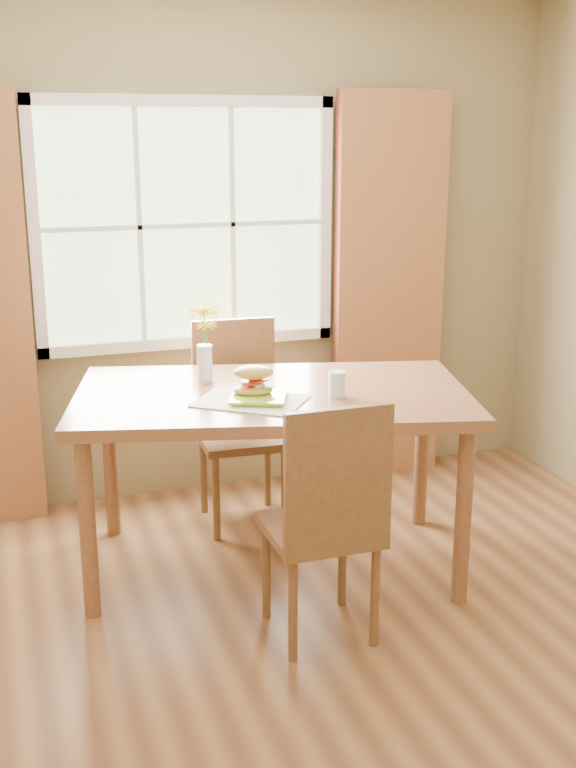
% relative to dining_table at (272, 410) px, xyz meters
% --- Properties ---
extents(room, '(4.24, 3.84, 2.74)m').
position_rel_dining_table_xyz_m(room, '(-0.15, -0.84, 0.58)').
color(room, brown).
rests_on(room, ground).
extents(window, '(1.62, 0.06, 1.32)m').
position_rel_dining_table_xyz_m(window, '(-0.15, 1.03, 0.73)').
color(window, '#B4DCA6').
rests_on(window, room).
extents(curtain_right, '(0.65, 0.08, 2.20)m').
position_rel_dining_table_xyz_m(curtain_right, '(1.00, 0.94, 0.33)').
color(curtain_right, maroon).
rests_on(curtain_right, room).
extents(dining_table, '(1.95, 1.39, 0.86)m').
position_rel_dining_table_xyz_m(dining_table, '(0.00, 0.00, 0.00)').
color(dining_table, brown).
rests_on(dining_table, room).
extents(chair_near, '(0.42, 0.42, 1.02)m').
position_rel_dining_table_xyz_m(chair_near, '(0.00, -0.71, -0.21)').
color(chair_near, brown).
rests_on(chair_near, room).
extents(chair_far, '(0.46, 0.46, 1.05)m').
position_rel_dining_table_xyz_m(chair_far, '(0.00, 0.60, -0.19)').
color(chair_far, brown).
rests_on(chair_far, room).
extents(placemat, '(0.56, 0.53, 0.01)m').
position_rel_dining_table_xyz_m(placemat, '(-0.14, -0.12, 0.09)').
color(placemat, beige).
rests_on(placemat, dining_table).
extents(plate, '(0.31, 0.31, 0.01)m').
position_rel_dining_table_xyz_m(plate, '(-0.10, -0.13, 0.10)').
color(plate, '#8CB82E').
rests_on(plate, placemat).
extents(croissant_sandwich, '(0.21, 0.17, 0.13)m').
position_rel_dining_table_xyz_m(croissant_sandwich, '(-0.11, -0.09, 0.17)').
color(croissant_sandwich, gold).
rests_on(croissant_sandwich, plate).
extents(water_glass, '(0.08, 0.08, 0.11)m').
position_rel_dining_table_xyz_m(water_glass, '(0.24, -0.17, 0.14)').
color(water_glass, silver).
rests_on(water_glass, dining_table).
extents(flower_vase, '(0.15, 0.15, 0.36)m').
position_rel_dining_table_xyz_m(flower_vase, '(-0.25, 0.25, 0.30)').
color(flower_vase, silver).
rests_on(flower_vase, dining_table).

